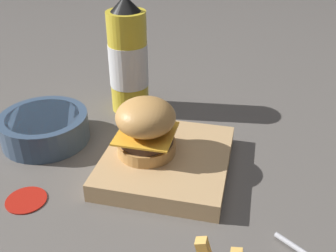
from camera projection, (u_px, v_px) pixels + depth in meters
The scene contains 6 objects.
ground_plane at pixel (162, 182), 0.60m from camera, with size 6.00×6.00×0.00m, color #5B5651.
serving_board at pixel (168, 161), 0.62m from camera, with size 0.21×0.19×0.03m.
burger at pixel (146, 127), 0.59m from camera, with size 0.09×0.09×0.09m.
ketchup_bottle at pixel (128, 60), 0.75m from camera, with size 0.08×0.08×0.22m.
side_bowl at pixel (45, 127), 0.69m from camera, with size 0.15×0.15×0.05m.
ketchup_puddle at pixel (26, 200), 0.56m from camera, with size 0.06×0.06×0.00m.
Camera 1 is at (0.45, 0.12, 0.38)m, focal length 42.00 mm.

